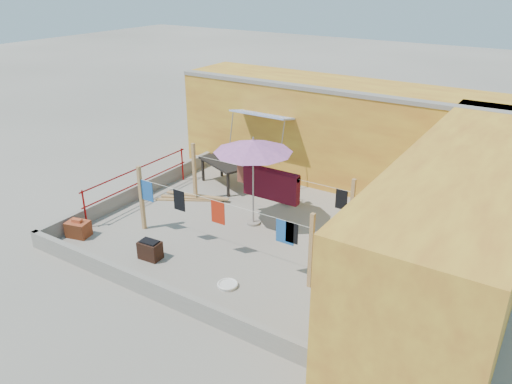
# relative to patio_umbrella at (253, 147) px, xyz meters

# --- Properties ---
(ground) EXTENTS (80.00, 80.00, 0.00)m
(ground) POSITION_rel_patio_umbrella_xyz_m (0.16, -0.42, -2.24)
(ground) COLOR #9E998E
(ground) RESTS_ON ground
(wall_back) EXTENTS (11.00, 3.27, 3.21)m
(wall_back) POSITION_rel_patio_umbrella_xyz_m (0.66, 4.27, -0.63)
(wall_back) COLOR gold
(wall_back) RESTS_ON ground
(wall_right) EXTENTS (2.40, 9.00, 3.20)m
(wall_right) POSITION_rel_patio_umbrella_xyz_m (5.36, -0.42, -0.64)
(wall_right) COLOR gold
(wall_right) RESTS_ON ground
(parapet_front) EXTENTS (8.30, 0.16, 0.44)m
(parapet_front) POSITION_rel_patio_umbrella_xyz_m (0.16, -4.00, -2.02)
(parapet_front) COLOR gray
(parapet_front) RESTS_ON ground
(parapet_left) EXTENTS (0.16, 7.30, 0.44)m
(parapet_left) POSITION_rel_patio_umbrella_xyz_m (-3.92, -0.42, -2.02)
(parapet_left) COLOR gray
(parapet_left) RESTS_ON ground
(red_railing) EXTENTS (0.05, 4.20, 1.10)m
(red_railing) POSITION_rel_patio_umbrella_xyz_m (-3.69, -0.62, -1.52)
(red_railing) COLOR maroon
(red_railing) RESTS_ON ground
(clothesline_rig) EXTENTS (5.09, 2.35, 1.80)m
(clothesline_rig) POSITION_rel_patio_umbrella_xyz_m (0.30, 0.08, -1.17)
(clothesline_rig) COLOR tan
(clothesline_rig) RESTS_ON ground
(patio_umbrella) EXTENTS (2.59, 2.59, 2.50)m
(patio_umbrella) POSITION_rel_patio_umbrella_xyz_m (0.00, 0.00, 0.00)
(patio_umbrella) COLOR gray
(patio_umbrella) RESTS_ON ground
(outdoor_table) EXTENTS (1.99, 1.50, 0.84)m
(outdoor_table) POSITION_rel_patio_umbrella_xyz_m (-2.22, 1.73, -1.49)
(outdoor_table) COLOR black
(outdoor_table) RESTS_ON ground
(brick_stack) EXTENTS (0.65, 0.54, 0.50)m
(brick_stack) POSITION_rel_patio_umbrella_xyz_m (-3.48, -3.06, -2.03)
(brick_stack) COLOR #9C4824
(brick_stack) RESTS_ON ground
(lumber_pile) EXTENTS (2.04, 1.16, 0.13)m
(lumber_pile) POSITION_rel_patio_umbrella_xyz_m (-2.41, 0.33, -2.18)
(lumber_pile) COLOR tan
(lumber_pile) RESTS_ON ground
(brazier) EXTENTS (0.56, 0.40, 0.48)m
(brazier) POSITION_rel_patio_umbrella_xyz_m (-1.12, -2.86, -2.01)
(brazier) COLOR #321A13
(brazier) RESTS_ON ground
(white_basin) EXTENTS (0.47, 0.47, 0.08)m
(white_basin) POSITION_rel_patio_umbrella_xyz_m (1.14, -2.81, -2.20)
(white_basin) COLOR silver
(white_basin) RESTS_ON ground
(water_jug_a) EXTENTS (0.21, 0.21, 0.33)m
(water_jug_a) POSITION_rel_patio_umbrella_xyz_m (2.70, -0.59, -2.10)
(water_jug_a) COLOR silver
(water_jug_a) RESTS_ON ground
(water_jug_b) EXTENTS (0.20, 0.20, 0.31)m
(water_jug_b) POSITION_rel_patio_umbrella_xyz_m (3.86, 1.62, -2.11)
(water_jug_b) COLOR silver
(water_jug_b) RESTS_ON ground
(green_hose) EXTENTS (0.51, 0.51, 0.07)m
(green_hose) POSITION_rel_patio_umbrella_xyz_m (3.86, 2.78, -2.21)
(green_hose) COLOR #19721F
(green_hose) RESTS_ON ground
(plant_back_a) EXTENTS (0.86, 0.86, 0.73)m
(plant_back_a) POSITION_rel_patio_umbrella_xyz_m (0.19, 1.71, -1.88)
(plant_back_a) COLOR #205317
(plant_back_a) RESTS_ON ground
(plant_back_b) EXTENTS (0.38, 0.38, 0.59)m
(plant_back_b) POSITION_rel_patio_umbrella_xyz_m (3.19, 2.58, -1.95)
(plant_back_b) COLOR #205317
(plant_back_b) RESTS_ON ground
(plant_right_a) EXTENTS (0.44, 0.33, 0.78)m
(plant_right_a) POSITION_rel_patio_umbrella_xyz_m (3.86, 1.17, -1.85)
(plant_right_a) COLOR #205317
(plant_right_a) RESTS_ON ground
(plant_right_b) EXTENTS (0.52, 0.55, 0.79)m
(plant_right_b) POSITION_rel_patio_umbrella_xyz_m (3.86, -1.83, -1.85)
(plant_right_b) COLOR #205317
(plant_right_b) RESTS_ON ground
(plant_right_c) EXTENTS (0.61, 0.64, 0.56)m
(plant_right_c) POSITION_rel_patio_umbrella_xyz_m (3.80, -3.50, -1.96)
(plant_right_c) COLOR #205317
(plant_right_c) RESTS_ON ground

